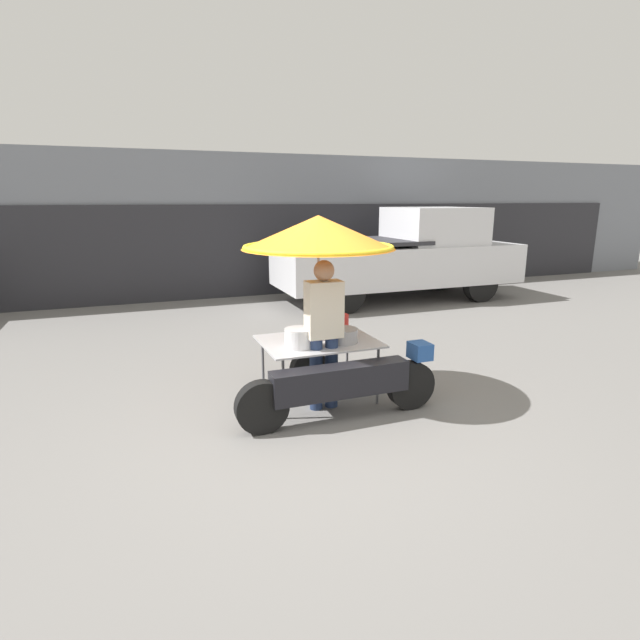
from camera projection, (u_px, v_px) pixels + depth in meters
The scene contains 5 objects.
ground_plane at pixel (314, 428), 5.02m from camera, with size 36.00×36.00×0.00m, color slate.
shopfront_building at pixel (197, 225), 12.07m from camera, with size 28.00×2.06×3.26m.
vendor_motorcycle_cart at pixel (322, 264), 5.36m from camera, with size 2.20×1.67×2.07m.
vendor_person at pixel (324, 327), 5.30m from camera, with size 0.38×0.22×1.63m.
pickup_truck at pixel (404, 256), 11.20m from camera, with size 5.47×1.92×2.06m.
Camera 1 is at (-1.59, -4.34, 2.24)m, focal length 28.00 mm.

